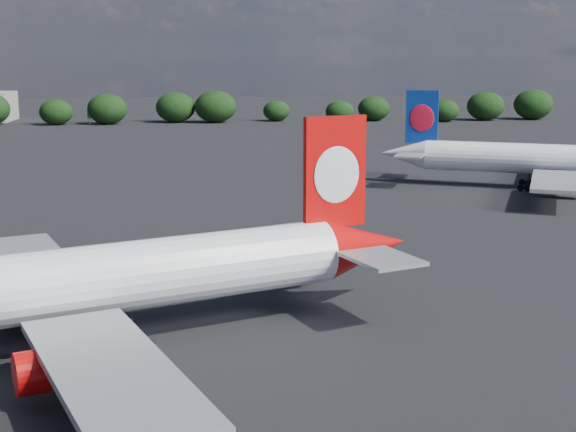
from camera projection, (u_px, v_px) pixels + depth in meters
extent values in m
plane|color=black|center=(125.00, 205.00, 101.55)|extent=(500.00, 500.00, 0.00)
cylinder|color=white|center=(90.00, 281.00, 51.54)|extent=(33.89, 16.87, 4.55)
cone|color=red|center=(365.00, 246.00, 60.90)|extent=(8.45, 6.90, 4.55)
cube|color=red|center=(335.00, 172.00, 58.51)|extent=(4.83, 2.25, 8.20)
ellipsoid|color=white|center=(337.00, 175.00, 58.30)|extent=(3.63, 1.57, 4.19)
ellipsoid|color=white|center=(333.00, 174.00, 58.78)|extent=(3.63, 1.57, 4.19)
cube|color=gray|center=(382.00, 259.00, 55.64)|extent=(5.81, 6.58, 0.27)
cube|color=gray|center=(312.00, 231.00, 64.38)|extent=(5.81, 6.58, 0.27)
cube|color=gray|center=(111.00, 371.00, 40.69)|extent=(12.16, 19.12, 0.50)
cube|color=gray|center=(30.00, 264.00, 61.34)|extent=(12.16, 19.12, 0.50)
cylinder|color=red|center=(57.00, 368.00, 44.09)|extent=(5.14, 3.95, 2.46)
cube|color=gray|center=(57.00, 357.00, 43.96)|extent=(1.97, 0.99, 1.09)
cylinder|color=red|center=(15.00, 298.00, 56.79)|extent=(5.14, 3.95, 2.46)
cube|color=gray|center=(15.00, 289.00, 56.66)|extent=(1.97, 0.99, 1.09)
cylinder|color=black|center=(131.00, 336.00, 50.61)|extent=(0.33, 0.33, 2.28)
cylinder|color=black|center=(132.00, 349.00, 50.78)|extent=(1.08, 0.75, 1.00)
cylinder|color=black|center=(147.00, 347.00, 51.23)|extent=(1.08, 0.75, 1.00)
cylinder|color=black|center=(109.00, 312.00, 55.37)|extent=(0.33, 0.33, 2.28)
cylinder|color=black|center=(109.00, 324.00, 55.55)|extent=(1.08, 0.75, 1.00)
cylinder|color=black|center=(123.00, 322.00, 55.99)|extent=(1.08, 0.75, 1.00)
cylinder|color=white|center=(543.00, 159.00, 112.25)|extent=(31.40, 17.10, 4.27)
cone|color=white|center=(403.00, 154.00, 118.28)|extent=(7.98, 6.68, 4.27)
cube|color=#0D3695|center=(422.00, 117.00, 116.39)|extent=(4.47, 2.30, 7.69)
ellipsoid|color=red|center=(422.00, 118.00, 116.18)|extent=(3.35, 1.61, 3.93)
ellipsoid|color=red|center=(422.00, 118.00, 116.66)|extent=(3.35, 1.61, 3.93)
cube|color=gray|center=(410.00, 156.00, 113.31)|extent=(5.60, 6.25, 0.26)
cube|color=gray|center=(420.00, 148.00, 122.06)|extent=(5.60, 6.25, 0.26)
cube|color=gray|center=(555.00, 181.00, 101.66)|extent=(12.02, 17.87, 0.47)
cube|color=gray|center=(555.00, 159.00, 122.33)|extent=(12.02, 17.87, 0.47)
cylinder|color=gray|center=(568.00, 185.00, 105.34)|extent=(4.84, 3.84, 2.31)
cube|color=gray|center=(568.00, 181.00, 105.22)|extent=(1.82, 1.00, 1.03)
cylinder|color=gray|center=(567.00, 171.00, 118.06)|extent=(4.84, 3.84, 2.31)
cube|color=gray|center=(567.00, 167.00, 117.94)|extent=(1.82, 1.00, 1.03)
cylinder|color=black|center=(528.00, 182.00, 110.99)|extent=(0.32, 0.32, 2.14)
cylinder|color=black|center=(528.00, 188.00, 111.15)|extent=(1.01, 0.73, 0.94)
cylinder|color=black|center=(521.00, 188.00, 111.44)|extent=(1.01, 0.73, 0.94)
cylinder|color=black|center=(529.00, 177.00, 115.76)|extent=(0.32, 0.32, 2.14)
cylinder|color=black|center=(529.00, 183.00, 115.92)|extent=(1.01, 0.73, 0.94)
cylinder|color=black|center=(522.00, 182.00, 116.21)|extent=(1.01, 0.73, 0.94)
cube|color=#136329|center=(99.00, 113.00, 212.22)|extent=(6.00, 0.30, 2.60)
cylinder|color=gray|center=(89.00, 121.00, 212.42)|extent=(0.20, 0.20, 2.00)
cylinder|color=gray|center=(109.00, 121.00, 212.90)|extent=(0.20, 0.20, 2.00)
cube|color=gold|center=(212.00, 107.00, 220.84)|extent=(5.00, 0.30, 3.00)
cylinder|color=gray|center=(212.00, 117.00, 221.40)|extent=(0.30, 0.30, 2.50)
ellipsoid|color=black|center=(56.00, 112.00, 212.05)|extent=(8.80, 7.45, 6.77)
ellipsoid|color=black|center=(107.00, 109.00, 213.75)|extent=(10.60, 8.97, 8.16)
ellipsoid|color=black|center=(176.00, 107.00, 219.49)|extent=(10.74, 9.09, 8.26)
ellipsoid|color=black|center=(216.00, 107.00, 218.89)|extent=(11.34, 9.60, 8.72)
ellipsoid|color=black|center=(276.00, 111.00, 223.83)|extent=(7.49, 6.34, 5.76)
ellipsoid|color=black|center=(340.00, 111.00, 219.71)|extent=(7.88, 6.67, 6.06)
ellipsoid|color=black|center=(374.00, 108.00, 224.75)|extent=(9.01, 7.62, 6.93)
ellipsoid|color=black|center=(445.00, 111.00, 221.85)|extent=(7.91, 6.69, 6.08)
ellipsoid|color=black|center=(486.00, 106.00, 226.11)|extent=(10.57, 8.94, 8.13)
ellipsoid|color=black|center=(533.00, 104.00, 228.97)|extent=(11.18, 9.46, 8.60)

